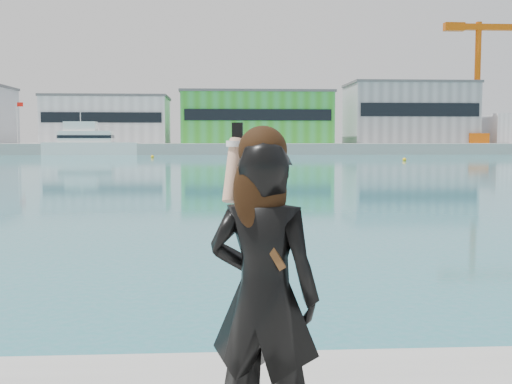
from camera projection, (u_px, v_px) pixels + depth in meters
far_quay at (217, 148)px, 133.73m from camera, size 320.00×40.00×2.00m
warehouse_white at (108, 120)px, 129.89m from camera, size 24.48×15.35×9.50m
warehouse_green at (256, 118)px, 131.71m from camera, size 30.60×16.36×10.50m
warehouse_grey_right at (409, 113)px, 133.62m from camera, size 25.50×15.35×12.50m
dock_crane at (483, 78)px, 127.94m from camera, size 23.00×4.00×24.00m
flagpole_left at (18, 120)px, 121.98m from camera, size 1.28×0.16×8.00m
flagpole_right at (330, 120)px, 125.70m from camera, size 1.28×0.16×8.00m
motor_yacht at (89, 143)px, 114.54m from camera, size 16.65×4.75×7.75m
buoy_near at (404, 161)px, 80.88m from camera, size 0.50×0.50×0.50m
buoy_far at (152, 158)px, 95.13m from camera, size 0.50×0.50×0.50m
woman at (263, 287)px, 3.64m from camera, size 0.76×0.64×1.89m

